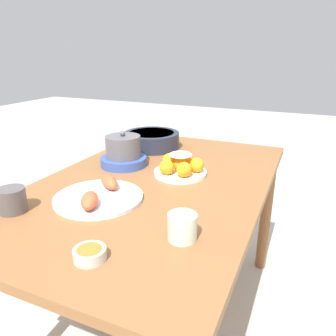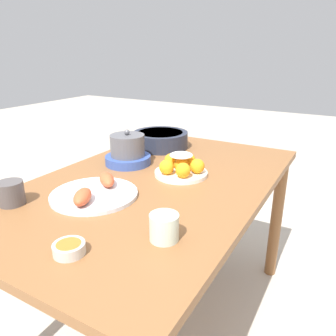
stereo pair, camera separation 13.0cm
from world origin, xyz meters
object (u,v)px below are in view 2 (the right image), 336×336
object	(u,v)px
sauce_bowl	(69,248)
warming_pot	(128,151)
dining_table	(155,201)
cup_near	(164,227)
seafood_platter	(94,193)
cup_far	(11,193)
serving_bowl	(160,139)
cake_plate	(181,167)

from	to	relation	value
sauce_bowl	warming_pot	distance (m)	0.70
dining_table	cup_near	distance (m)	0.46
seafood_platter	cup_far	distance (m)	0.27
dining_table	seafood_platter	size ratio (longest dim) A/B	4.49
cup_far	warming_pot	world-z (taller)	warming_pot
dining_table	warming_pot	world-z (taller)	warming_pot
dining_table	seafood_platter	bearing A→B (deg)	158.05
seafood_platter	serving_bowl	bearing A→B (deg)	10.39
dining_table	serving_bowl	size ratio (longest dim) A/B	4.79
cake_plate	sauce_bowl	xyz separation A→B (m)	(-0.63, -0.01, -0.02)
cup_near	sauce_bowl	bearing A→B (deg)	135.49
cake_plate	serving_bowl	size ratio (longest dim) A/B	0.76
dining_table	cup_near	world-z (taller)	cup_near
cup_far	dining_table	bearing A→B (deg)	-35.10
dining_table	warming_pot	xyz separation A→B (m)	(0.10, 0.20, 0.15)
cake_plate	cup_near	world-z (taller)	cake_plate
sauce_bowl	cup_far	xyz separation A→B (m)	(0.11, 0.38, 0.02)
cup_near	seafood_platter	bearing A→B (deg)	71.79
serving_bowl	cake_plate	bearing A→B (deg)	-137.24
seafood_platter	cup_near	xyz separation A→B (m)	(-0.12, -0.35, 0.02)
cake_plate	cup_far	size ratio (longest dim) A/B	2.54
dining_table	cake_plate	distance (m)	0.18
dining_table	sauce_bowl	world-z (taller)	sauce_bowl
dining_table	seafood_platter	xyz separation A→B (m)	(-0.24, 0.10, 0.11)
cup_far	seafood_platter	bearing A→B (deg)	-47.78
dining_table	cup_far	bearing A→B (deg)	144.90
seafood_platter	cup_far	world-z (taller)	cup_far
cup_near	warming_pot	xyz separation A→B (m)	(0.46, 0.46, 0.02)
serving_bowl	sauce_bowl	world-z (taller)	serving_bowl
serving_bowl	cup_far	size ratio (longest dim) A/B	3.33
serving_bowl	seafood_platter	distance (m)	0.65
cake_plate	serving_bowl	world-z (taller)	cake_plate
cake_plate	warming_pot	size ratio (longest dim) A/B	1.06
cup_near	cup_far	world-z (taller)	cup_far
sauce_bowl	cup_near	distance (m)	0.25
seafood_platter	cup_far	xyz separation A→B (m)	(-0.18, 0.20, 0.02)
cake_plate	serving_bowl	distance (m)	0.42
serving_bowl	cup_far	distance (m)	0.83
cake_plate	cup_near	bearing A→B (deg)	-157.69
dining_table	sauce_bowl	size ratio (longest dim) A/B	16.71
sauce_bowl	cake_plate	bearing A→B (deg)	1.08
dining_table	cup_near	xyz separation A→B (m)	(-0.36, -0.25, 0.13)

